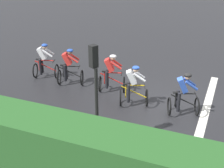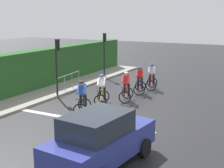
{
  "view_description": "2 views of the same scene",
  "coord_description": "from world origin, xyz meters",
  "px_view_note": "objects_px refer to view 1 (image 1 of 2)",
  "views": [
    {
      "loc": [
        -10.94,
        -2.05,
        6.02
      ],
      "look_at": [
        -0.83,
        2.04,
        0.93
      ],
      "focal_mm": 50.79,
      "sensor_mm": 36.0,
      "label": 1
    },
    {
      "loc": [
        7.66,
        -13.07,
        4.68
      ],
      "look_at": [
        -0.07,
        1.6,
        1.1
      ],
      "focal_mm": 51.67,
      "sensor_mm": 36.0,
      "label": 2
    }
  ],
  "objects_px": {
    "cyclist_trailing": "(183,95)",
    "traffic_light_near_crossing": "(95,83)",
    "cyclist_fourth": "(133,87)",
    "cyclist_mid": "(111,74)",
    "pedestrian_railing_kerbside": "(40,123)",
    "cyclist_second": "(69,68)",
    "cyclist_lead": "(44,62)"
  },
  "relations": [
    {
      "from": "cyclist_second",
      "to": "pedestrian_railing_kerbside",
      "type": "height_order",
      "value": "cyclist_second"
    },
    {
      "from": "cyclist_trailing",
      "to": "traffic_light_near_crossing",
      "type": "bearing_deg",
      "value": 145.24
    },
    {
      "from": "pedestrian_railing_kerbside",
      "to": "cyclist_second",
      "type": "bearing_deg",
      "value": 17.68
    },
    {
      "from": "cyclist_lead",
      "to": "traffic_light_near_crossing",
      "type": "height_order",
      "value": "traffic_light_near_crossing"
    },
    {
      "from": "cyclist_lead",
      "to": "cyclist_second",
      "type": "height_order",
      "value": "same"
    },
    {
      "from": "traffic_light_near_crossing",
      "to": "pedestrian_railing_kerbside",
      "type": "xyz_separation_m",
      "value": [
        -0.49,
        1.69,
        -1.46
      ]
    },
    {
      "from": "traffic_light_near_crossing",
      "to": "cyclist_second",
      "type": "bearing_deg",
      "value": 38.76
    },
    {
      "from": "cyclist_trailing",
      "to": "pedestrian_railing_kerbside",
      "type": "relative_size",
      "value": 0.56
    },
    {
      "from": "cyclist_lead",
      "to": "cyclist_mid",
      "type": "height_order",
      "value": "same"
    },
    {
      "from": "cyclist_fourth",
      "to": "cyclist_trailing",
      "type": "relative_size",
      "value": 1.0
    },
    {
      "from": "traffic_light_near_crossing",
      "to": "pedestrian_railing_kerbside",
      "type": "height_order",
      "value": "traffic_light_near_crossing"
    },
    {
      "from": "cyclist_second",
      "to": "cyclist_lead",
      "type": "bearing_deg",
      "value": 81.32
    },
    {
      "from": "cyclist_mid",
      "to": "cyclist_fourth",
      "type": "distance_m",
      "value": 1.5
    },
    {
      "from": "cyclist_second",
      "to": "cyclist_fourth",
      "type": "bearing_deg",
      "value": -104.05
    },
    {
      "from": "cyclist_fourth",
      "to": "pedestrian_railing_kerbside",
      "type": "xyz_separation_m",
      "value": [
        -3.48,
        1.86,
        -0.03
      ]
    },
    {
      "from": "cyclist_fourth",
      "to": "pedestrian_railing_kerbside",
      "type": "bearing_deg",
      "value": 151.88
    },
    {
      "from": "cyclist_trailing",
      "to": "cyclist_second",
      "type": "bearing_deg",
      "value": 81.28
    },
    {
      "from": "cyclist_fourth",
      "to": "cyclist_mid",
      "type": "bearing_deg",
      "value": 56.29
    },
    {
      "from": "cyclist_trailing",
      "to": "traffic_light_near_crossing",
      "type": "distance_m",
      "value": 3.94
    },
    {
      "from": "cyclist_fourth",
      "to": "cyclist_second",
      "type": "bearing_deg",
      "value": 75.95
    },
    {
      "from": "cyclist_second",
      "to": "cyclist_mid",
      "type": "height_order",
      "value": "same"
    },
    {
      "from": "cyclist_lead",
      "to": "pedestrian_railing_kerbside",
      "type": "distance_m",
      "value": 5.3
    },
    {
      "from": "cyclist_lead",
      "to": "cyclist_trailing",
      "type": "xyz_separation_m",
      "value": [
        -1.01,
        -6.56,
        0.0
      ]
    },
    {
      "from": "traffic_light_near_crossing",
      "to": "cyclist_fourth",
      "type": "bearing_deg",
      "value": -3.35
    },
    {
      "from": "cyclist_mid",
      "to": "cyclist_fourth",
      "type": "bearing_deg",
      "value": -123.71
    },
    {
      "from": "pedestrian_railing_kerbside",
      "to": "traffic_light_near_crossing",
      "type": "bearing_deg",
      "value": -73.87
    },
    {
      "from": "cyclist_second",
      "to": "traffic_light_near_crossing",
      "type": "distance_m",
      "value": 5.08
    },
    {
      "from": "cyclist_fourth",
      "to": "cyclist_trailing",
      "type": "distance_m",
      "value": 1.92
    },
    {
      "from": "cyclist_trailing",
      "to": "cyclist_fourth",
      "type": "bearing_deg",
      "value": 90.56
    },
    {
      "from": "cyclist_trailing",
      "to": "cyclist_mid",
      "type": "bearing_deg",
      "value": 75.56
    },
    {
      "from": "cyclist_mid",
      "to": "cyclist_fourth",
      "type": "relative_size",
      "value": 1.0
    },
    {
      "from": "cyclist_lead",
      "to": "cyclist_trailing",
      "type": "relative_size",
      "value": 1.0
    }
  ]
}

